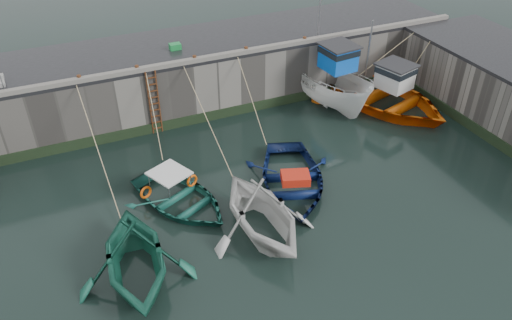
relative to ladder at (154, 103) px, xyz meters
name	(u,v)px	position (x,y,z in m)	size (l,w,h in m)	color
ground	(287,258)	(2.00, -9.91, -1.59)	(120.00, 120.00, 0.00)	black
quay_back	(180,75)	(2.00, 2.59, -0.09)	(30.00, 5.00, 3.00)	slate
road_back	(177,46)	(2.00, 2.59, 1.49)	(30.00, 5.00, 0.16)	black
kerb_back	(191,61)	(2.00, 0.24, 1.67)	(30.00, 0.30, 0.20)	slate
algae_back	(197,119)	(2.00, 0.05, -1.34)	(30.00, 0.08, 0.50)	black
algae_right	(495,141)	(13.96, -7.41, -1.34)	(0.08, 15.00, 0.50)	black
ladder	(154,103)	(0.00, 0.00, 0.00)	(0.51, 0.08, 3.20)	#3F1E0F
boat_near_white	(138,277)	(-2.94, -8.68, -1.59)	(4.14, 4.79, 2.53)	#1C624C
boat_near_white_rope	(108,182)	(-2.94, -3.05, -1.59)	(0.04, 6.79, 3.10)	tan
boat_near_blue	(181,204)	(-0.55, -5.59, -1.59)	(3.35, 4.69, 0.97)	#1A5D50
boat_near_blue_rope	(155,151)	(-0.55, -1.50, -1.59)	(0.04, 4.11, 3.10)	tan
boat_near_blacktrim	(261,232)	(1.70, -8.36, -1.59)	(4.16, 4.82, 2.54)	silver
boat_near_blacktrim_rope	(211,155)	(1.70, -2.89, -1.59)	(0.04, 6.49, 3.10)	tan
boat_near_navy	(292,185)	(4.02, -6.30, -1.59)	(3.81, 5.33, 1.10)	#0B1947
boat_near_navy_rope	(250,133)	(4.02, -1.86, -1.59)	(0.04, 4.68, 3.10)	tan
boat_far_white	(329,84)	(9.05, -0.63, -0.54)	(3.06, 6.64, 5.48)	white
boat_far_orange	(382,96)	(11.51, -2.01, -1.08)	(7.32, 8.77, 4.56)	#E55E0C
fish_crate	(175,46)	(1.77, 2.09, 1.71)	(0.54, 0.40, 0.28)	#188438
bollard_a	(79,78)	(-3.00, 0.34, 1.71)	(0.18, 0.18, 0.28)	#3F1E0F
bollard_b	(137,68)	(-0.50, 0.34, 1.71)	(0.18, 0.18, 0.28)	#3F1E0F
bollard_c	(195,58)	(2.20, 0.34, 1.71)	(0.18, 0.18, 0.28)	#3F1E0F
bollard_d	(246,50)	(4.80, 0.34, 1.71)	(0.18, 0.18, 0.28)	#3F1E0F
bollard_e	(305,40)	(8.00, 0.34, 1.71)	(0.18, 0.18, 0.28)	#3F1E0F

